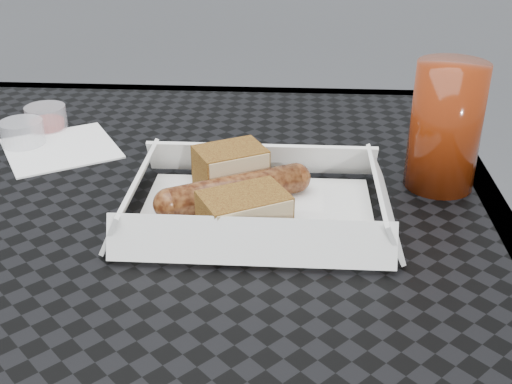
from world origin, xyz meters
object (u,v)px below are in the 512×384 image
at_px(bratwurst, 235,190).
at_px(drink_glass, 446,127).
at_px(patio_table, 103,282).
at_px(food_tray, 257,213).

bearing_deg(bratwurst, drink_glass, 16.89).
relative_size(patio_table, drink_glass, 6.16).
bearing_deg(patio_table, bratwurst, 10.80).
bearing_deg(food_tray, patio_table, -175.49).
distance_m(patio_table, bratwurst, 0.16).
distance_m(bratwurst, drink_glass, 0.22).
distance_m(food_tray, drink_glass, 0.21).
xyz_separation_m(patio_table, food_tray, (0.15, 0.01, 0.08)).
xyz_separation_m(patio_table, drink_glass, (0.34, 0.09, 0.14)).
height_order(patio_table, bratwurst, bratwurst).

